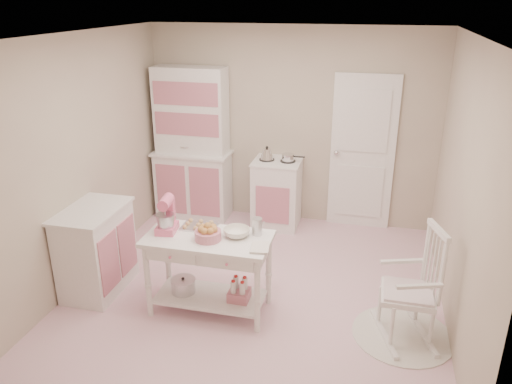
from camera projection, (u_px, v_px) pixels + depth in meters
room_shell at (258, 139)px, 4.76m from camera, size 3.84×3.84×2.62m
door at (362, 153)px, 6.47m from camera, size 0.82×0.05×2.04m
hutch at (192, 144)px, 6.77m from camera, size 1.06×0.50×2.08m
stove at (277, 193)px, 6.67m from camera, size 0.62×0.57×0.92m
base_cabinet at (96, 250)px, 5.19m from camera, size 0.54×0.84×0.92m
lace_rug at (402, 335)px, 4.61m from camera, size 0.92×0.92×0.01m
rocking_chair at (409, 284)px, 4.41m from camera, size 0.68×0.83×1.10m
work_table at (209, 274)px, 4.86m from camera, size 1.20×0.60×0.80m
stand_mixer at (166, 215)px, 4.76m from camera, size 0.23×0.30×0.34m
cookie_tray at (199, 227)px, 4.90m from camera, size 0.34×0.24×0.02m
bread_basket at (208, 235)px, 4.64m from camera, size 0.25×0.25×0.09m
mixing_bowl at (237, 232)px, 4.71m from camera, size 0.25×0.25×0.08m
metal_pitcher at (257, 227)px, 4.73m from camera, size 0.10×0.10×0.17m
recipe_book at (251, 247)px, 4.50m from camera, size 0.19×0.24×0.02m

